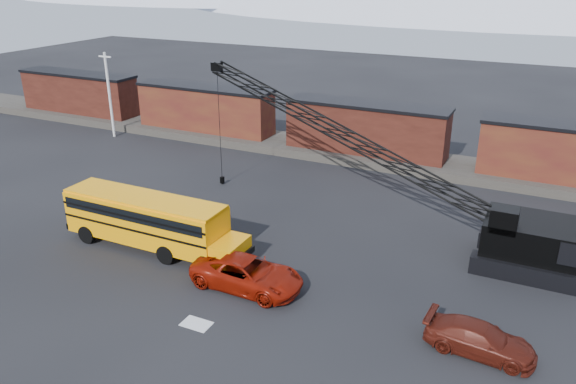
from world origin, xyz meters
name	(u,v)px	position (x,y,z in m)	size (l,w,h in m)	color
ground	(232,281)	(0.00, 0.00, 0.00)	(160.00, 160.00, 0.00)	black
gravel_berm	(365,155)	(0.00, 22.00, 0.35)	(120.00, 5.00, 0.70)	#4B463E
boxcar_west_far	(79,92)	(-32.00, 22.00, 2.76)	(13.70, 3.10, 4.17)	#4C1E15
boxcar_west_near	(205,108)	(-16.00, 22.00, 2.76)	(13.70, 3.10, 4.17)	#4B1515
boxcar_mid	(366,128)	(0.00, 22.00, 2.76)	(13.70, 3.10, 4.17)	#4C1E15
utility_pole	(109,94)	(-24.00, 18.00, 4.15)	(1.40, 0.24, 8.00)	silver
snow_patch	(196,324)	(0.50, -4.00, 0.01)	(1.40, 0.90, 0.02)	silver
school_bus	(150,220)	(-6.10, 1.19, 1.79)	(11.65, 2.65, 3.19)	#FF9E05
red_pickup	(247,273)	(1.07, -0.17, 0.82)	(2.71, 5.87, 1.63)	maroon
maroon_suv	(480,339)	(12.64, -0.42, 0.68)	(1.90, 4.68, 1.36)	#4F170E
crawler_crane	(351,139)	(2.83, 10.03, 5.42)	(24.99, 5.97, 9.35)	black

